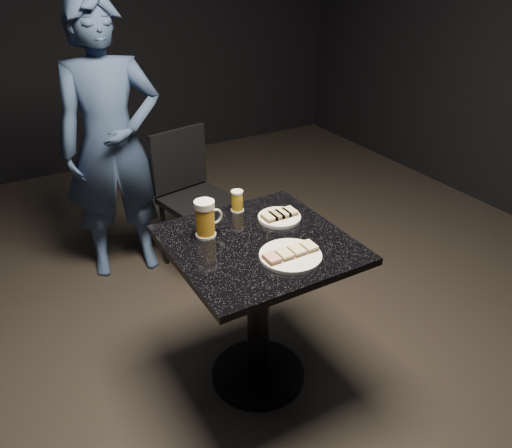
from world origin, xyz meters
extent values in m
plane|color=black|center=(0.00, 0.00, 0.00)|extent=(6.00, 6.00, 0.00)
cylinder|color=white|center=(0.05, -0.17, 0.76)|extent=(0.24, 0.24, 0.01)
cylinder|color=white|center=(0.17, 0.12, 0.76)|extent=(0.19, 0.19, 0.01)
imported|color=navy|center=(-0.24, 1.25, 0.81)|extent=(0.64, 0.47, 1.61)
cylinder|color=black|center=(0.00, 0.00, 0.01)|extent=(0.44, 0.44, 0.03)
cylinder|color=black|center=(0.00, 0.00, 0.37)|extent=(0.10, 0.10, 0.69)
cube|color=black|center=(0.00, 0.00, 0.73)|extent=(0.70, 0.70, 0.03)
cylinder|color=white|center=(-0.17, 0.15, 0.76)|extent=(0.09, 0.09, 0.01)
cylinder|color=#F8A428|center=(-0.17, 0.15, 0.82)|extent=(0.08, 0.08, 0.12)
cylinder|color=white|center=(-0.17, 0.15, 0.89)|extent=(0.08, 0.08, 0.03)
torus|color=silver|center=(-0.12, 0.15, 0.82)|extent=(0.07, 0.01, 0.07)
cylinder|color=silver|center=(0.05, 0.28, 0.75)|extent=(0.06, 0.06, 0.01)
cylinder|color=gold|center=(0.05, 0.28, 0.80)|extent=(0.05, 0.05, 0.08)
cylinder|color=white|center=(0.05, 0.28, 0.84)|extent=(0.05, 0.05, 0.01)
cube|color=black|center=(0.17, 1.01, 0.45)|extent=(0.44, 0.44, 0.04)
cylinder|color=black|center=(0.04, 0.82, 0.21)|extent=(0.03, 0.03, 0.43)
cylinder|color=black|center=(0.35, 0.88, 0.21)|extent=(0.03, 0.03, 0.43)
cylinder|color=black|center=(-0.02, 1.13, 0.21)|extent=(0.03, 0.03, 0.43)
cylinder|color=black|center=(0.29, 1.20, 0.21)|extent=(0.03, 0.03, 0.43)
cube|color=black|center=(0.13, 1.18, 0.67)|extent=(0.37, 0.10, 0.38)
cube|color=#4C3521|center=(-0.04, -0.17, 0.77)|extent=(0.05, 0.07, 0.01)
cube|color=tan|center=(-0.04, -0.17, 0.78)|extent=(0.05, 0.07, 0.01)
cube|color=#4C3521|center=(0.02, -0.17, 0.77)|extent=(0.05, 0.07, 0.01)
cube|color=beige|center=(0.02, -0.17, 0.78)|extent=(0.05, 0.07, 0.01)
cube|color=#4C3521|center=(0.07, -0.17, 0.77)|extent=(0.05, 0.07, 0.01)
cube|color=beige|center=(0.07, -0.17, 0.78)|extent=(0.05, 0.07, 0.01)
cube|color=#4C3521|center=(0.13, -0.17, 0.77)|extent=(0.05, 0.07, 0.01)
cube|color=beige|center=(0.13, -0.17, 0.78)|extent=(0.05, 0.07, 0.01)
cube|color=#4C3521|center=(0.12, 0.12, 0.77)|extent=(0.05, 0.07, 0.01)
cube|color=#D1D184|center=(0.12, 0.12, 0.78)|extent=(0.05, 0.07, 0.01)
cube|color=#4C3521|center=(0.16, 0.12, 0.77)|extent=(0.05, 0.07, 0.01)
cube|color=#8C7251|center=(0.16, 0.12, 0.78)|extent=(0.05, 0.07, 0.01)
cube|color=#4C3521|center=(0.19, 0.12, 0.77)|extent=(0.05, 0.07, 0.01)
cube|color=#D1D184|center=(0.19, 0.12, 0.78)|extent=(0.05, 0.07, 0.01)
cube|color=#4C3521|center=(0.23, 0.12, 0.77)|extent=(0.05, 0.07, 0.01)
cube|color=#D1D184|center=(0.23, 0.12, 0.78)|extent=(0.05, 0.07, 0.01)
camera|label=1|loc=(-0.88, -1.49, 1.80)|focal=35.00mm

